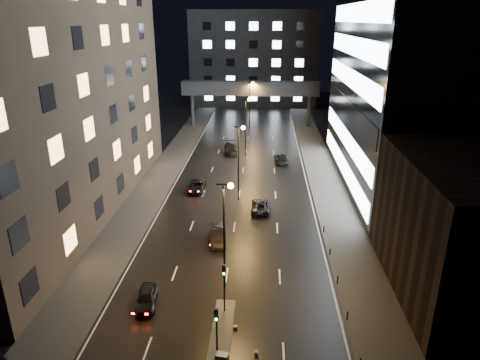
{
  "coord_description": "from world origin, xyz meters",
  "views": [
    {
      "loc": [
        3.27,
        -24.54,
        22.74
      ],
      "look_at": [
        0.38,
        24.95,
        4.0
      ],
      "focal_mm": 32.0,
      "sensor_mm": 36.0,
      "label": 1
    }
  ],
  "objects_px": {
    "car_toward_b": "(281,158)",
    "car_away_d": "(231,148)",
    "car_away_a": "(147,298)",
    "car_toward_a": "(260,206)",
    "car_away_b": "(218,235)",
    "car_away_c": "(197,186)"
  },
  "relations": [
    {
      "from": "car_away_a",
      "to": "car_away_d",
      "type": "bearing_deg",
      "value": 77.8
    },
    {
      "from": "car_away_b",
      "to": "car_toward_b",
      "type": "bearing_deg",
      "value": 67.53
    },
    {
      "from": "car_toward_a",
      "to": "car_away_b",
      "type": "bearing_deg",
      "value": 61.59
    },
    {
      "from": "car_away_d",
      "to": "car_away_a",
      "type": "bearing_deg",
      "value": -100.35
    },
    {
      "from": "car_toward_b",
      "to": "car_away_a",
      "type": "bearing_deg",
      "value": 68.74
    },
    {
      "from": "car_toward_a",
      "to": "car_toward_b",
      "type": "bearing_deg",
      "value": -99.34
    },
    {
      "from": "car_away_b",
      "to": "car_toward_a",
      "type": "xyz_separation_m",
      "value": [
        4.47,
        8.28,
        -0.11
      ]
    },
    {
      "from": "car_toward_a",
      "to": "car_toward_b",
      "type": "distance_m",
      "value": 19.86
    },
    {
      "from": "car_away_b",
      "to": "car_away_d",
      "type": "distance_m",
      "value": 33.11
    },
    {
      "from": "car_toward_b",
      "to": "car_toward_a",
      "type": "bearing_deg",
      "value": 77.15
    },
    {
      "from": "car_away_b",
      "to": "car_away_d",
      "type": "relative_size",
      "value": 0.84
    },
    {
      "from": "car_away_d",
      "to": "car_toward_b",
      "type": "relative_size",
      "value": 1.1
    },
    {
      "from": "car_away_a",
      "to": "car_away_b",
      "type": "xyz_separation_m",
      "value": [
        4.86,
        11.35,
        0.1
      ]
    },
    {
      "from": "car_away_d",
      "to": "car_toward_b",
      "type": "xyz_separation_m",
      "value": [
        8.95,
        -5.21,
        -0.07
      ]
    },
    {
      "from": "car_away_a",
      "to": "car_away_c",
      "type": "bearing_deg",
      "value": 81.86
    },
    {
      "from": "car_toward_b",
      "to": "car_away_d",
      "type": "bearing_deg",
      "value": -33.74
    },
    {
      "from": "car_away_a",
      "to": "car_toward_a",
      "type": "relative_size",
      "value": 0.84
    },
    {
      "from": "car_away_a",
      "to": "car_toward_b",
      "type": "bearing_deg",
      "value": 64.69
    },
    {
      "from": "car_toward_a",
      "to": "car_toward_b",
      "type": "xyz_separation_m",
      "value": [
        3.22,
        19.6,
        0.08
      ]
    },
    {
      "from": "car_away_a",
      "to": "car_toward_a",
      "type": "bearing_deg",
      "value": 57.01
    },
    {
      "from": "car_away_d",
      "to": "car_toward_b",
      "type": "height_order",
      "value": "car_away_d"
    },
    {
      "from": "car_toward_a",
      "to": "car_away_a",
      "type": "bearing_deg",
      "value": 64.56
    }
  ]
}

